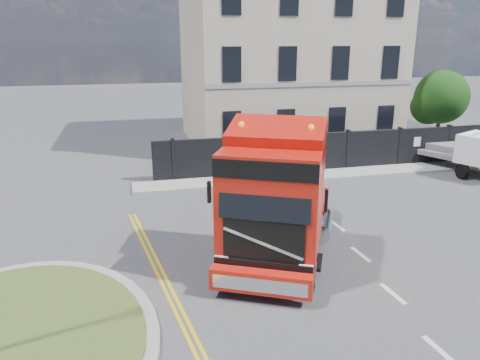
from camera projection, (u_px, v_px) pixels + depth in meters
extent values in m
plane|color=#424244|center=(268.00, 259.00, 14.64)|extent=(120.00, 120.00, 0.00)
cylinder|color=gray|center=(3.00, 351.00, 10.25)|extent=(6.80, 6.80, 0.12)
cylinder|color=#3D5421|center=(3.00, 348.00, 10.23)|extent=(6.20, 6.20, 0.05)
cube|color=black|center=(329.00, 152.00, 24.07)|extent=(18.00, 0.25, 2.00)
cube|color=silver|center=(471.00, 143.00, 25.99)|extent=(2.60, 0.12, 2.00)
cube|color=beige|center=(284.00, 56.00, 29.72)|extent=(12.00, 10.00, 11.00)
cylinder|color=#382619|center=(437.00, 130.00, 28.72)|extent=(0.24, 0.24, 2.40)
sphere|color=#103510|center=(441.00, 97.00, 28.13)|extent=(3.20, 3.20, 3.20)
sphere|color=#103510|center=(429.00, 106.00, 28.57)|extent=(2.20, 2.20, 2.20)
cube|color=gray|center=(335.00, 174.00, 23.51)|extent=(20.00, 1.60, 0.12)
cube|color=black|center=(281.00, 223.00, 15.37)|extent=(5.38, 7.23, 0.48)
cube|color=red|center=(273.00, 198.00, 13.18)|extent=(3.65, 3.70, 3.01)
cube|color=red|center=(280.00, 146.00, 13.87)|extent=(2.83, 2.07, 1.50)
cube|color=black|center=(264.00, 199.00, 11.77)|extent=(2.14, 1.12, 1.13)
cube|color=red|center=(261.00, 282.00, 12.08)|extent=(2.57, 1.54, 0.59)
cylinder|color=black|center=(226.00, 263.00, 13.14)|extent=(0.81, 1.15, 1.12)
cylinder|color=gray|center=(226.00, 263.00, 13.14)|extent=(0.62, 0.72, 0.61)
cylinder|color=black|center=(309.00, 272.00, 12.64)|extent=(0.81, 1.15, 1.12)
cylinder|color=gray|center=(309.00, 272.00, 12.64)|extent=(0.62, 0.72, 0.61)
cylinder|color=black|center=(253.00, 215.00, 16.69)|extent=(0.81, 1.15, 1.12)
cylinder|color=gray|center=(253.00, 215.00, 16.69)|extent=(0.62, 0.72, 0.61)
cylinder|color=black|center=(318.00, 221.00, 16.19)|extent=(0.81, 1.15, 1.12)
cylinder|color=gray|center=(318.00, 221.00, 16.19)|extent=(0.62, 0.72, 0.61)
cylinder|color=black|center=(259.00, 203.00, 17.89)|extent=(0.81, 1.15, 1.12)
cylinder|color=gray|center=(259.00, 203.00, 17.89)|extent=(0.62, 0.72, 0.61)
cylinder|color=black|center=(321.00, 208.00, 17.39)|extent=(0.81, 1.15, 1.12)
cylinder|color=gray|center=(321.00, 208.00, 17.39)|extent=(0.62, 0.72, 0.61)
cube|color=slate|center=(459.00, 155.00, 24.43)|extent=(4.01, 5.49, 0.27)
cylinder|color=black|center=(462.00, 171.00, 22.83)|extent=(0.27, 0.75, 0.75)
cylinder|color=black|center=(423.00, 156.00, 25.80)|extent=(0.27, 0.75, 0.75)
cylinder|color=black|center=(455.00, 154.00, 26.26)|extent=(0.27, 0.75, 0.75)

